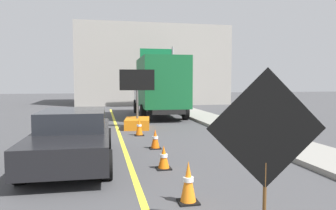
{
  "coord_description": "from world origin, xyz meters",
  "views": [
    {
      "loc": [
        -0.7,
        -1.06,
        2.14
      ],
      "look_at": [
        0.59,
        5.09,
        1.68
      ],
      "focal_mm": 34.27,
      "sensor_mm": 36.0,
      "label": 1
    }
  ],
  "objects_px": {
    "roadwork_sign": "(266,132)",
    "traffic_cone_near_sign": "(188,182)",
    "traffic_cone_mid_lane": "(164,158)",
    "box_truck": "(159,86)",
    "traffic_cone_curbside": "(139,127)",
    "arrow_board_trailer": "(137,118)",
    "pickup_car": "(73,136)",
    "highway_guide_sign": "(163,66)",
    "traffic_cone_far_lane": "(155,139)"
  },
  "relations": [
    {
      "from": "traffic_cone_near_sign",
      "to": "traffic_cone_curbside",
      "type": "relative_size",
      "value": 1.04
    },
    {
      "from": "traffic_cone_mid_lane",
      "to": "highway_guide_sign",
      "type": "bearing_deg",
      "value": 79.01
    },
    {
      "from": "box_truck",
      "to": "pickup_car",
      "type": "distance_m",
      "value": 11.45
    },
    {
      "from": "roadwork_sign",
      "to": "traffic_cone_mid_lane",
      "type": "bearing_deg",
      "value": 100.48
    },
    {
      "from": "pickup_car",
      "to": "highway_guide_sign",
      "type": "bearing_deg",
      "value": 71.27
    },
    {
      "from": "pickup_car",
      "to": "box_truck",
      "type": "bearing_deg",
      "value": 68.11
    },
    {
      "from": "traffic_cone_mid_lane",
      "to": "traffic_cone_curbside",
      "type": "xyz_separation_m",
      "value": [
        -0.02,
        5.01,
        0.07
      ]
    },
    {
      "from": "roadwork_sign",
      "to": "traffic_cone_near_sign",
      "type": "bearing_deg",
      "value": 115.31
    },
    {
      "from": "roadwork_sign",
      "to": "traffic_cone_mid_lane",
      "type": "relative_size",
      "value": 4.02
    },
    {
      "from": "roadwork_sign",
      "to": "arrow_board_trailer",
      "type": "height_order",
      "value": "arrow_board_trailer"
    },
    {
      "from": "highway_guide_sign",
      "to": "traffic_cone_curbside",
      "type": "distance_m",
      "value": 13.94
    },
    {
      "from": "traffic_cone_mid_lane",
      "to": "traffic_cone_far_lane",
      "type": "height_order",
      "value": "traffic_cone_far_lane"
    },
    {
      "from": "roadwork_sign",
      "to": "traffic_cone_mid_lane",
      "type": "distance_m",
      "value": 3.94
    },
    {
      "from": "traffic_cone_near_sign",
      "to": "traffic_cone_curbside",
      "type": "distance_m",
      "value": 7.27
    },
    {
      "from": "traffic_cone_far_lane",
      "to": "traffic_cone_mid_lane",
      "type": "bearing_deg",
      "value": -94.57
    },
    {
      "from": "pickup_car",
      "to": "traffic_cone_far_lane",
      "type": "xyz_separation_m",
      "value": [
        2.43,
        1.25,
        -0.39
      ]
    },
    {
      "from": "box_truck",
      "to": "traffic_cone_curbside",
      "type": "distance_m",
      "value": 7.17
    },
    {
      "from": "traffic_cone_mid_lane",
      "to": "traffic_cone_far_lane",
      "type": "xyz_separation_m",
      "value": [
        0.19,
        2.41,
        0.03
      ]
    },
    {
      "from": "roadwork_sign",
      "to": "arrow_board_trailer",
      "type": "bearing_deg",
      "value": 92.88
    },
    {
      "from": "traffic_cone_near_sign",
      "to": "traffic_cone_mid_lane",
      "type": "distance_m",
      "value": 2.26
    },
    {
      "from": "arrow_board_trailer",
      "to": "box_truck",
      "type": "xyz_separation_m",
      "value": [
        1.87,
        4.63,
        1.41
      ]
    },
    {
      "from": "traffic_cone_mid_lane",
      "to": "traffic_cone_curbside",
      "type": "bearing_deg",
      "value": 90.19
    },
    {
      "from": "roadwork_sign",
      "to": "traffic_cone_curbside",
      "type": "relative_size",
      "value": 3.24
    },
    {
      "from": "box_truck",
      "to": "traffic_cone_curbside",
      "type": "height_order",
      "value": "box_truck"
    },
    {
      "from": "roadwork_sign",
      "to": "traffic_cone_near_sign",
      "type": "xyz_separation_m",
      "value": [
        -0.68,
        1.44,
        -1.1
      ]
    },
    {
      "from": "traffic_cone_near_sign",
      "to": "traffic_cone_mid_lane",
      "type": "bearing_deg",
      "value": 90.04
    },
    {
      "from": "roadwork_sign",
      "to": "traffic_cone_far_lane",
      "type": "xyz_separation_m",
      "value": [
        -0.49,
        6.11,
        -1.16
      ]
    },
    {
      "from": "traffic_cone_far_lane",
      "to": "roadwork_sign",
      "type": "bearing_deg",
      "value": -85.4
    },
    {
      "from": "highway_guide_sign",
      "to": "traffic_cone_curbside",
      "type": "xyz_separation_m",
      "value": [
        -3.54,
        -13.13,
        -3.07
      ]
    },
    {
      "from": "arrow_board_trailer",
      "to": "highway_guide_sign",
      "type": "xyz_separation_m",
      "value": [
        3.38,
        11.05,
        2.94
      ]
    },
    {
      "from": "roadwork_sign",
      "to": "traffic_cone_curbside",
      "type": "bearing_deg",
      "value": 94.6
    },
    {
      "from": "box_truck",
      "to": "traffic_cone_mid_lane",
      "type": "xyz_separation_m",
      "value": [
        -2.01,
        -11.72,
        -1.61
      ]
    },
    {
      "from": "traffic_cone_near_sign",
      "to": "traffic_cone_far_lane",
      "type": "bearing_deg",
      "value": 87.65
    },
    {
      "from": "roadwork_sign",
      "to": "traffic_cone_curbside",
      "type": "distance_m",
      "value": 8.81
    },
    {
      "from": "pickup_car",
      "to": "traffic_cone_far_lane",
      "type": "relative_size",
      "value": 8.02
    },
    {
      "from": "traffic_cone_curbside",
      "to": "roadwork_sign",
      "type": "bearing_deg",
      "value": -85.4
    },
    {
      "from": "pickup_car",
      "to": "traffic_cone_near_sign",
      "type": "relative_size",
      "value": 6.76
    },
    {
      "from": "roadwork_sign",
      "to": "box_truck",
      "type": "bearing_deg",
      "value": 85.08
    },
    {
      "from": "box_truck",
      "to": "traffic_cone_mid_lane",
      "type": "height_order",
      "value": "box_truck"
    },
    {
      "from": "roadwork_sign",
      "to": "traffic_cone_far_lane",
      "type": "relative_size",
      "value": 3.7
    },
    {
      "from": "box_truck",
      "to": "pickup_car",
      "type": "bearing_deg",
      "value": -111.89
    },
    {
      "from": "roadwork_sign",
      "to": "box_truck",
      "type": "distance_m",
      "value": 15.48
    },
    {
      "from": "roadwork_sign",
      "to": "highway_guide_sign",
      "type": "height_order",
      "value": "highway_guide_sign"
    },
    {
      "from": "traffic_cone_curbside",
      "to": "highway_guide_sign",
      "type": "bearing_deg",
      "value": 74.91
    },
    {
      "from": "arrow_board_trailer",
      "to": "highway_guide_sign",
      "type": "relative_size",
      "value": 0.54
    },
    {
      "from": "arrow_board_trailer",
      "to": "traffic_cone_mid_lane",
      "type": "xyz_separation_m",
      "value": [
        -0.14,
        -7.09,
        -0.2
      ]
    },
    {
      "from": "box_truck",
      "to": "traffic_cone_near_sign",
      "type": "distance_m",
      "value": 14.2
    },
    {
      "from": "arrow_board_trailer",
      "to": "traffic_cone_mid_lane",
      "type": "height_order",
      "value": "arrow_board_trailer"
    },
    {
      "from": "highway_guide_sign",
      "to": "traffic_cone_near_sign",
      "type": "bearing_deg",
      "value": -99.8
    },
    {
      "from": "box_truck",
      "to": "traffic_cone_near_sign",
      "type": "bearing_deg",
      "value": -98.18
    }
  ]
}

